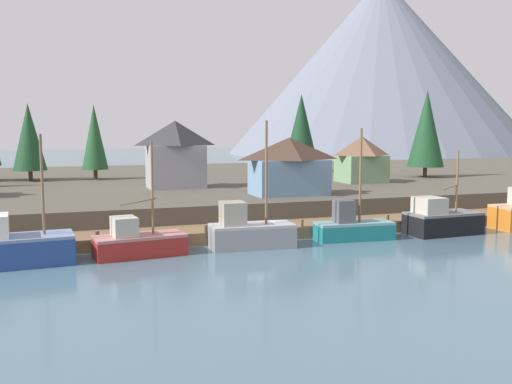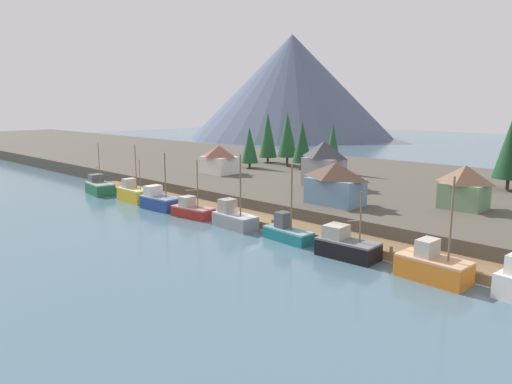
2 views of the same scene
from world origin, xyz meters
name	(u,v)px [view 2 (image 2 of 2)]	position (x,y,z in m)	size (l,w,h in m)	color
ground_plane	(338,207)	(0.00, 20.00, -0.50)	(400.00, 400.00, 1.00)	#476675
dock	(259,220)	(0.00, 1.99, 0.50)	(80.00, 4.00, 1.60)	brown
shoreline_bank	(378,186)	(0.00, 32.00, 1.25)	(400.00, 56.00, 2.50)	#4C473D
mountain_west_peak	(292,87)	(-100.43, 127.94, 22.78)	(91.38, 91.38, 45.55)	#4C566B
fishing_boat_green	(99,187)	(-34.74, -2.19, 1.21)	(6.66, 4.08, 8.90)	#1E5B3D
fishing_boat_yellow	(134,194)	(-24.74, -1.55, 1.27)	(6.31, 2.84, 9.27)	gold
fishing_boat_blue	(160,201)	(-16.95, -1.94, 1.23)	(6.46, 3.53, 8.56)	navy
fishing_boat_red	(192,210)	(-9.34, -1.79, 0.99)	(6.52, 3.28, 8.07)	maroon
fishing_boat_grey	(234,218)	(-1.06, -1.63, 1.22)	(6.40, 3.01, 9.52)	gray
fishing_boat_teal	(287,232)	(7.77, -1.46, 1.03)	(6.41, 2.71, 8.96)	#196B70
fishing_boat_black	(346,246)	(15.99, -1.80, 1.20)	(6.37, 3.27, 7.11)	black
fishing_boat_orange	(433,266)	(25.21, -1.85, 1.28)	(6.42, 3.40, 9.61)	#CC6B1E
house_blue	(335,183)	(6.67, 9.43, 5.35)	(7.47, 4.51, 5.57)	#6689A8
house_green	(465,186)	(19.86, 18.64, 5.33)	(5.41, 4.67, 5.54)	#6B8E66
house_white	(219,159)	(-25.41, 17.57, 5.21)	(6.53, 4.85, 5.30)	silver
house_grey	(324,163)	(-2.55, 19.50, 6.23)	(6.31, 4.36, 7.29)	gray
conifer_near_left	(287,135)	(-23.59, 35.19, 9.06)	(4.26, 4.26, 11.26)	#4C3823
conifer_near_right	(333,145)	(-10.34, 32.86, 7.88)	(3.26, 3.26, 9.50)	#4C3823
conifer_mid_left	(268,135)	(-30.14, 36.18, 8.62)	(4.04, 4.04, 11.08)	#4C3823
conifer_back_left	(511,146)	(19.66, 36.44, 9.21)	(4.73, 4.73, 11.59)	#4C3823
conifer_back_right	(302,142)	(-18.07, 33.30, 7.92)	(4.03, 4.03, 9.56)	#4C3823
conifer_centre	(250,145)	(-26.70, 26.98, 7.18)	(3.56, 3.56, 8.33)	#4C3823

